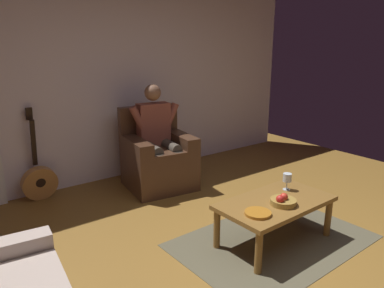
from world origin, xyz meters
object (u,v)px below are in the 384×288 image
guitar (39,180)px  armchair (158,159)px  coffee_table (275,206)px  wine_glass_near (287,179)px  person_seated (158,133)px  decorative_dish (258,213)px  fruit_bowl (283,201)px

guitar → armchair: bearing=160.3°
coffee_table → wine_glass_near: wine_glass_near is taller
person_seated → wine_glass_near: bearing=111.6°
person_seated → guitar: size_ratio=1.19×
coffee_table → armchair: bearing=-86.0°
guitar → decorative_dish: bearing=115.2°
person_seated → decorative_dish: 1.90m
armchair → fruit_bowl: size_ratio=4.40×
person_seated → wine_glass_near: size_ratio=7.76×
armchair → guitar: (1.31, -0.47, -0.12)m
wine_glass_near → coffee_table: bearing=20.7°
wine_glass_near → decorative_dish: size_ratio=0.75×
coffee_table → fruit_bowl: (0.02, 0.10, 0.09)m
person_seated → coffee_table: bearing=102.2°
person_seated → decorative_dish: bearing=91.9°
coffee_table → decorative_dish: 0.35m
coffee_table → guitar: (1.44, -2.26, -0.11)m
person_seated → decorative_dish: (0.20, 1.87, -0.28)m
armchair → person_seated: bearing=90.0°
wine_glass_near → fruit_bowl: (0.29, 0.20, -0.08)m
armchair → coffee_table: (-0.13, 1.79, -0.00)m
guitar → fruit_bowl: guitar is taller
guitar → fruit_bowl: 2.76m
fruit_bowl → person_seated: bearing=-86.7°
guitar → decorative_dish: guitar is taller
guitar → coffee_table: bearing=122.5°
wine_glass_near → fruit_bowl: bearing=34.2°
coffee_table → guitar: guitar is taller
armchair → person_seated: 0.34m
wine_glass_near → decorative_dish: bearing=18.3°
guitar → wine_glass_near: (-1.71, 2.16, 0.28)m
coffee_table → wine_glass_near: bearing=-159.3°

